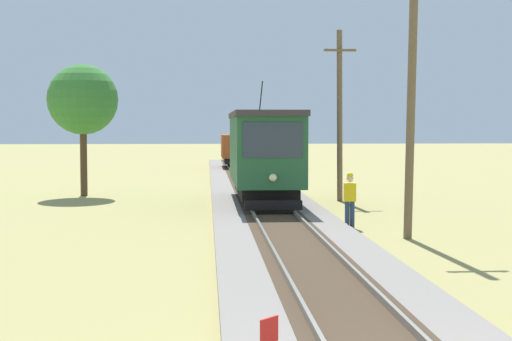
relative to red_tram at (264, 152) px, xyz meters
name	(u,v)px	position (x,y,z in m)	size (l,w,h in m)	color
red_tram	(264,152)	(0.00, 0.00, 0.00)	(2.60, 8.54, 4.79)	#235633
freight_car	(237,149)	(0.00, 25.60, -0.64)	(2.40, 5.20, 2.31)	#93471E
utility_pole_near_tram	(411,90)	(3.46, -9.02, 2.07)	(1.40, 0.65, 8.33)	brown
utility_pole_mid	(340,113)	(3.46, 2.12, 1.62)	(1.40, 0.62, 7.43)	brown
track_worker	(350,197)	(2.23, -6.49, -1.21)	(0.40, 0.28, 1.78)	navy
tree_left_near	(83,100)	(-8.04, 5.07, 2.27)	(3.26, 3.26, 6.12)	#4C3823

